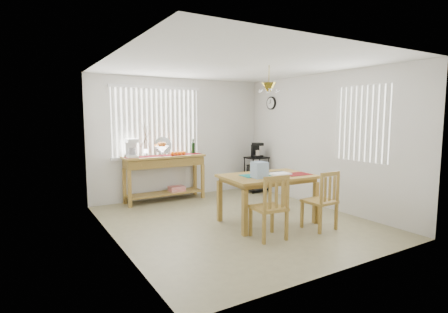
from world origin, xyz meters
TOP-DOWN VIEW (x-y plane):
  - ground at (0.00, 0.00)m, footprint 4.00×4.50m
  - room_shell at (0.00, 0.02)m, footprint 4.20×4.70m
  - sideboard at (-0.48, 1.99)m, footprint 1.71×0.48m
  - sideboard_items at (-0.75, 2.00)m, footprint 1.62×0.41m
  - wire_cart at (1.70, 1.72)m, footprint 0.49×0.39m
  - cart_items at (1.70, 1.73)m, footprint 0.19×0.23m
  - dining_table at (0.43, -0.32)m, footprint 1.56×1.06m
  - table_items at (0.27, -0.44)m, footprint 1.15×0.61m
  - chair_left at (-0.05, -0.99)m, footprint 0.48×0.48m
  - chair_right at (0.92, -1.06)m, footprint 0.45×0.45m

SIDE VIEW (x-z plane):
  - ground at x=0.00m, z-range -0.01..0.00m
  - chair_right at x=0.92m, z-range -0.01..0.93m
  - chair_left at x=-0.05m, z-range -0.01..0.95m
  - wire_cart at x=1.70m, z-range 0.08..0.91m
  - dining_table at x=0.43m, z-range 0.31..1.11m
  - sideboard at x=-0.48m, z-range 0.24..1.20m
  - table_items at x=0.27m, z-range 0.77..1.03m
  - cart_items at x=1.70m, z-range 0.81..1.15m
  - sideboard_items at x=-0.75m, z-range 0.74..1.48m
  - room_shell at x=0.00m, z-range 0.34..3.04m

